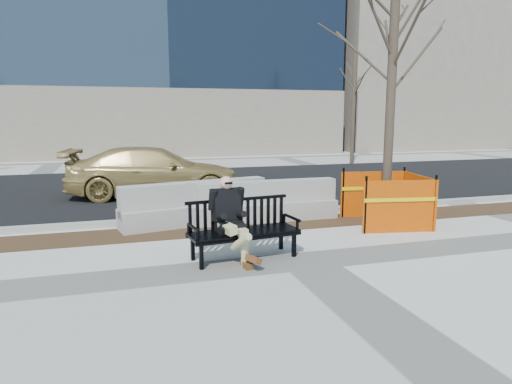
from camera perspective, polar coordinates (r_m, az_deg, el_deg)
ground at (r=7.93m, az=6.23°, el=-8.55°), size 120.00×120.00×0.00m
mulch_strip at (r=10.28m, az=0.55°, el=-4.24°), size 40.00×1.20×0.02m
asphalt_street at (r=16.19m, az=-6.02°, el=0.81°), size 60.00×10.40×0.01m
curb at (r=11.15m, az=-0.91°, el=-2.85°), size 60.00×0.25×0.12m
bench at (r=8.01m, az=-1.51°, el=-8.31°), size 2.01×0.92×1.04m
seated_man at (r=7.97m, az=-3.39°, el=-8.42°), size 0.73×1.08×1.43m
tree_fence at (r=10.86m, az=15.82°, el=-3.88°), size 2.84×2.84×6.12m
sedan at (r=14.37m, az=-12.46°, el=-0.50°), size 5.45×2.81×1.51m
jersey_barrier_left at (r=10.58m, az=-7.51°, el=-3.95°), size 3.51×1.41×0.99m
jersey_barrier_right at (r=10.82m, az=1.41°, el=-3.57°), size 3.36×0.68×0.96m
far_tree_right at (r=24.05m, az=11.90°, el=3.51°), size 2.89×2.89×6.17m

